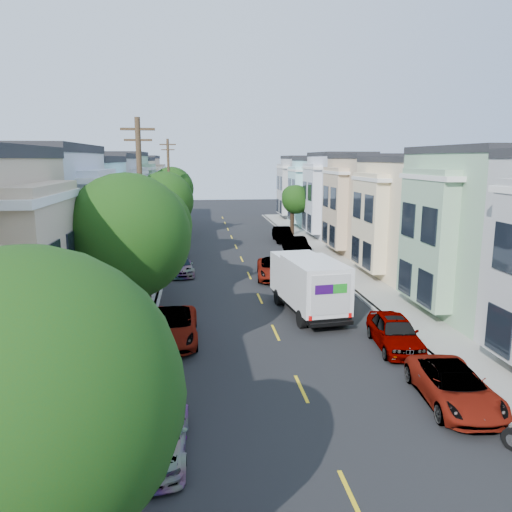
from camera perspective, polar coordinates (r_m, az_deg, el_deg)
The scene contains 26 objects.
ground at distance 24.28m, azimuth 2.24°, elevation -8.78°, with size 160.00×160.00×0.00m, color black.
road_slab at distance 38.61m, azimuth -1.25°, elevation -1.24°, with size 12.00×70.00×0.02m, color black.
curb_left at distance 38.50m, azimuth -10.25°, elevation -1.36°, with size 0.30×70.00×0.15m, color gray.
curb_right at distance 39.63m, azimuth 7.49°, elevation -0.92°, with size 0.30×70.00×0.15m, color gray.
sidewalk_left at distance 38.61m, azimuth -12.18°, elevation -1.40°, with size 2.60×70.00×0.15m, color gray.
sidewalk_right at distance 39.97m, azimuth 9.30°, elevation -0.87°, with size 2.60×70.00×0.15m, color gray.
centerline at distance 38.61m, azimuth -1.25°, elevation -1.26°, with size 0.12×70.00×0.01m, color gold.
townhouse_row_left at distance 39.17m, azimuth -17.71°, elevation -1.61°, with size 5.00×70.00×8.50m, color beige.
townhouse_row_right at distance 41.19m, azimuth 14.38°, elevation -0.83°, with size 5.00×70.00×8.50m, color beige.
tree_a at distance 8.51m, azimuth -25.22°, elevation -14.89°, with size 4.70×4.70×7.03m.
tree_b at distance 19.10m, azimuth -14.76°, elevation 2.12°, with size 4.70×4.70×7.76m.
tree_c at distance 29.15m, azimuth -12.02°, elevation 3.40°, with size 4.60×4.60×6.80m.
tree_d at distance 41.04m, azimuth -10.57°, elevation 6.21°, with size 4.70×4.70×7.27m.
tree_e at distance 54.25m, azimuth -9.70°, elevation 7.58°, with size 4.62×4.62×7.42m.
tree_far_r at distance 53.98m, azimuth 4.49°, elevation 6.41°, with size 3.10×3.10×5.49m.
utility_pole_near at distance 24.89m, azimuth -12.92°, elevation 3.66°, with size 1.60×0.26×10.00m.
utility_pole_far at distance 50.71m, azimuth -9.89°, elevation 7.41°, with size 1.60×0.26×10.00m.
fedex_truck at distance 26.85m, azimuth 6.01°, elevation -3.04°, with size 2.47×6.43×3.08m.
lead_sedan at distance 34.79m, azimuth 2.09°, elevation -1.46°, with size 2.31×5.02×1.39m, color black.
parked_left_b at distance 15.27m, azimuth -11.25°, elevation -19.09°, with size 1.75×4.15×1.25m, color black.
parked_left_c at distance 23.26m, azimuth -9.64°, elevation -8.00°, with size 2.33×5.06×1.41m, color gray.
parked_left_d at distance 36.39m, azimuth -8.65°, elevation -1.13°, with size 1.76×4.20×1.26m, color #3A0C15.
parked_right_a at distance 18.70m, azimuth 21.71°, elevation -13.72°, with size 2.14×4.64×1.29m, color #2E3135.
parked_right_b at distance 22.99m, azimuth 15.57°, elevation -8.39°, with size 1.74×4.55×1.48m, color #AEABBE.
parked_right_c at distance 43.34m, azimuth 4.65°, elevation 1.10°, with size 1.63×4.62×1.54m, color black.
parked_right_d at distance 50.24m, azimuth 3.05°, elevation 2.46°, with size 1.56×4.43×1.48m, color black.
Camera 1 is at (-3.64, -22.55, 8.24)m, focal length 35.00 mm.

